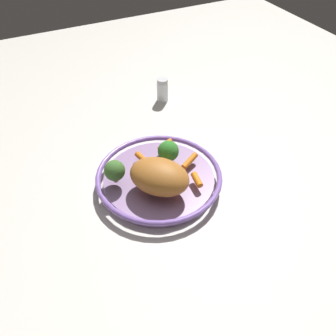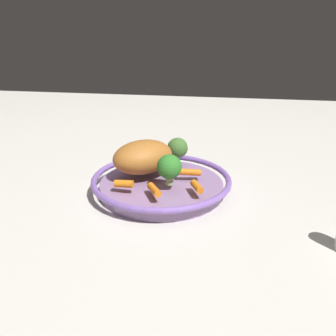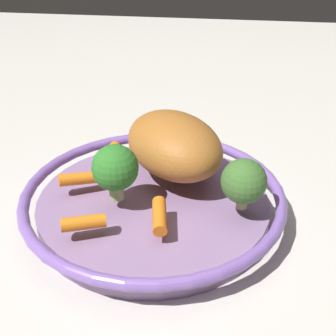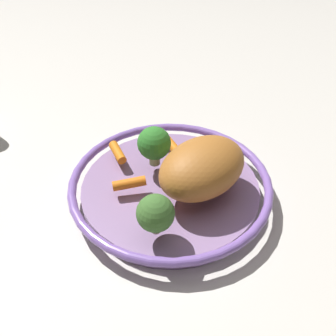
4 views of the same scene
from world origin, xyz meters
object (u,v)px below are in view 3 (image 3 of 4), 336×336
serving_bowl (153,202)px  roast_chicken_piece (174,145)px  broccoli_floret_large (115,169)px  baby_carrot_right (110,152)px  broccoli_floret_small (244,182)px  baby_carrot_center (160,216)px  baby_carrot_near_rim (83,177)px  baby_carrot_left (83,223)px

serving_bowl → roast_chicken_piece: size_ratio=2.20×
roast_chicken_piece → broccoli_floret_large: (-0.08, 0.06, 0.00)m
baby_carrot_right → broccoli_floret_small: (-0.10, -0.19, 0.03)m
serving_bowl → broccoli_floret_large: 0.08m
broccoli_floret_large → broccoli_floret_small: bearing=-89.5°
roast_chicken_piece → baby_carrot_right: roast_chicken_piece is taller
broccoli_floret_large → broccoli_floret_small: (0.00, -0.16, -0.01)m
baby_carrot_center → baby_carrot_near_rim: bearing=57.9°
serving_bowl → baby_carrot_near_rim: bearing=87.7°
broccoli_floret_large → broccoli_floret_small: 0.16m
baby_carrot_center → baby_carrot_near_rim: (0.07, 0.12, -0.00)m
baby_carrot_left → broccoli_floret_small: size_ratio=0.78×
baby_carrot_left → baby_carrot_center: 0.09m
baby_carrot_near_rim → baby_carrot_right: same height
serving_bowl → broccoli_floret_small: size_ratio=5.32×
broccoli_floret_small → broccoli_floret_large: bearing=90.5°
roast_chicken_piece → baby_carrot_center: bearing=179.2°
roast_chicken_piece → broccoli_floret_small: bearing=-128.7°
baby_carrot_left → broccoli_floret_large: 0.08m
baby_carrot_near_rim → broccoli_floret_small: bearing=-97.8°
serving_bowl → broccoli_floret_large: bearing=122.3°
baby_carrot_left → broccoli_floret_large: (0.07, -0.02, 0.04)m
baby_carrot_center → baby_carrot_near_rim: 0.14m
baby_carrot_left → baby_carrot_right: bearing=3.9°
serving_bowl → broccoli_floret_small: (-0.03, -0.12, 0.06)m
roast_chicken_piece → baby_carrot_left: 0.17m
broccoli_floret_large → broccoli_floret_small: size_ratio=1.12×
baby_carrot_center → broccoli_floret_small: size_ratio=0.84×
roast_chicken_piece → baby_carrot_center: 0.12m
baby_carrot_left → baby_carrot_near_rim: baby_carrot_near_rim is taller
broccoli_floret_small → serving_bowl: bearing=77.7°
baby_carrot_center → broccoli_floret_large: 0.08m
baby_carrot_right → broccoli_floret_large: (-0.10, -0.04, 0.03)m
baby_carrot_center → baby_carrot_right: baby_carrot_right is taller
baby_carrot_left → baby_carrot_right: size_ratio=1.14×
baby_carrot_right → baby_carrot_left: bearing=-176.1°
baby_carrot_right → serving_bowl: bearing=-134.3°
roast_chicken_piece → baby_carrot_near_rim: 0.13m
roast_chicken_piece → baby_carrot_right: bearing=75.9°
roast_chicken_piece → broccoli_floret_large: roast_chicken_piece is taller
roast_chicken_piece → baby_carrot_left: roast_chicken_piece is taller
baby_carrot_right → roast_chicken_piece: bearing=-104.1°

